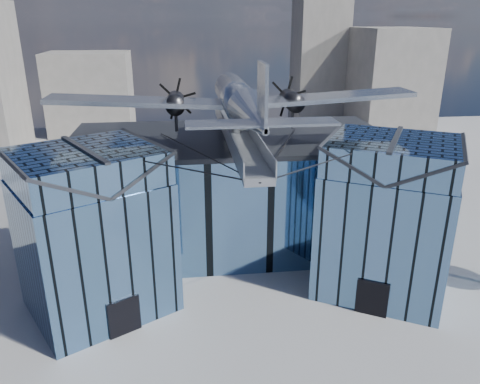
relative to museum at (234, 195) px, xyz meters
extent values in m
plane|color=gray|center=(0.00, -5.82, -5.54)|extent=(120.00, 120.00, 0.00)
cube|color=#5078A3|center=(0.00, 3.18, -0.79)|extent=(28.00, 14.00, 9.50)
cube|color=#26282E|center=(0.00, 3.18, 4.16)|extent=(28.00, 14.00, 0.40)
cube|color=#5078A3|center=(-10.50, -6.82, -0.79)|extent=(11.79, 11.43, 9.50)
cube|color=#5078A3|center=(-10.50, -6.82, 5.06)|extent=(11.56, 11.20, 2.20)
cube|color=#26282E|center=(-12.45, -7.94, 5.06)|extent=(7.98, 9.23, 2.40)
cube|color=#26282E|center=(-8.55, -5.69, 5.06)|extent=(7.98, 9.23, 2.40)
cube|color=#26282E|center=(-10.50, -6.82, 6.21)|extent=(4.30, 7.10, 0.18)
cube|color=black|center=(-8.48, -10.33, -4.24)|extent=(2.03, 1.32, 2.60)
cube|color=black|center=(-6.60, -4.57, -0.79)|extent=(0.34, 0.34, 9.50)
cube|color=#5078A3|center=(10.50, -6.82, -0.79)|extent=(11.79, 11.43, 9.50)
cube|color=#5078A3|center=(10.50, -6.82, 5.06)|extent=(11.56, 11.20, 2.20)
cube|color=#26282E|center=(8.55, -5.69, 5.06)|extent=(7.98, 9.23, 2.40)
cube|color=#26282E|center=(12.45, -7.94, 5.06)|extent=(7.98, 9.23, 2.40)
cube|color=#26282E|center=(10.50, -6.82, 6.21)|extent=(4.30, 7.10, 0.18)
cube|color=black|center=(8.48, -10.33, -4.24)|extent=(2.03, 1.32, 2.60)
cube|color=black|center=(6.60, -4.57, -0.79)|extent=(0.34, 0.34, 9.50)
cube|color=gray|center=(0.00, -2.32, 5.56)|extent=(1.80, 21.00, 0.50)
cube|color=gray|center=(-0.90, -2.32, 6.21)|extent=(0.08, 21.00, 1.10)
cube|color=gray|center=(0.90, -2.32, 6.21)|extent=(0.08, 21.00, 1.10)
cylinder|color=gray|center=(0.00, 7.18, 4.89)|extent=(0.44, 0.44, 1.35)
cylinder|color=gray|center=(0.00, 1.18, 4.89)|extent=(0.44, 0.44, 1.35)
cylinder|color=gray|center=(0.00, -2.82, 4.89)|extent=(0.44, 0.44, 1.35)
cylinder|color=gray|center=(0.00, -1.82, 6.51)|extent=(0.70, 0.70, 1.40)
cylinder|color=black|center=(-5.25, -9.82, 5.86)|extent=(10.55, 6.08, 0.69)
cylinder|color=black|center=(5.25, -9.82, 5.86)|extent=(10.55, 6.08, 0.69)
cylinder|color=black|center=(-3.00, -4.32, 5.01)|extent=(6.09, 17.04, 1.19)
cylinder|color=black|center=(3.00, -4.32, 5.01)|extent=(6.09, 17.04, 1.19)
cylinder|color=#AAB1B8|center=(0.00, -1.82, 8.46)|extent=(2.50, 11.00, 2.50)
sphere|color=#AAB1B8|center=(0.00, 3.68, 8.46)|extent=(2.50, 2.50, 2.50)
cube|color=black|center=(0.00, 2.68, 9.15)|extent=(1.60, 1.40, 0.50)
cone|color=#AAB1B8|center=(0.00, -10.82, 8.76)|extent=(2.50, 7.00, 2.50)
cube|color=#AAB1B8|center=(0.00, -13.12, 10.36)|extent=(0.18, 2.40, 3.40)
cube|color=#AAB1B8|center=(0.00, -13.02, 8.96)|extent=(8.00, 1.80, 0.14)
cube|color=#AAB1B8|center=(-7.00, -0.82, 8.16)|extent=(14.00, 3.20, 1.08)
cylinder|color=black|center=(-4.60, -0.22, 7.91)|extent=(1.44, 3.20, 1.44)
cone|color=black|center=(-4.60, 1.58, 7.91)|extent=(0.70, 0.70, 0.70)
cube|color=black|center=(-4.60, 1.73, 7.91)|extent=(1.05, 0.06, 3.33)
cube|color=black|center=(-4.60, 1.73, 7.91)|extent=(2.53, 0.06, 2.53)
cube|color=black|center=(-4.60, 1.73, 7.91)|extent=(3.33, 0.06, 1.05)
cylinder|color=black|center=(-4.60, -0.82, 6.69)|extent=(0.24, 0.24, 1.75)
cube|color=#AAB1B8|center=(7.00, -0.82, 8.16)|extent=(14.00, 3.20, 1.08)
cylinder|color=black|center=(4.60, -0.22, 7.91)|extent=(1.44, 3.20, 1.44)
cone|color=black|center=(4.60, 1.58, 7.91)|extent=(0.70, 0.70, 0.70)
cube|color=black|center=(4.60, 1.73, 7.91)|extent=(1.05, 0.06, 3.33)
cube|color=black|center=(4.60, 1.73, 7.91)|extent=(2.53, 0.06, 2.53)
cube|color=black|center=(4.60, 1.73, 7.91)|extent=(3.33, 0.06, 1.05)
cylinder|color=black|center=(4.60, -0.82, 6.69)|extent=(0.24, 0.24, 1.75)
cube|color=slate|center=(32.00, 42.18, 3.46)|extent=(12.00, 14.00, 18.00)
cube|color=slate|center=(-20.00, 49.18, 1.46)|extent=(14.00, 10.00, 14.00)
cube|color=slate|center=(22.00, 52.18, 7.46)|extent=(9.00, 9.00, 26.00)
cylinder|color=#332414|center=(20.75, 9.12, -4.07)|extent=(0.52, 0.52, 2.94)
sphere|color=#254719|center=(20.75, 9.12, -1.44)|extent=(4.94, 4.94, 3.85)
camera|label=1|loc=(-4.12, -36.86, 14.19)|focal=35.00mm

